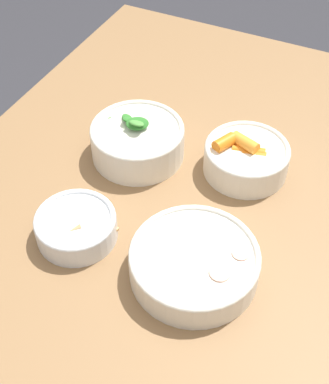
{
  "coord_description": "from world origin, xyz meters",
  "views": [
    {
      "loc": [
        0.53,
        0.21,
        1.42
      ],
      "look_at": [
        -0.02,
        -0.05,
        0.78
      ],
      "focal_mm": 50.0,
      "sensor_mm": 36.0,
      "label": 1
    }
  ],
  "objects_px": {
    "bowl_carrots": "(246,158)",
    "bowl_cookies": "(76,226)",
    "bowl_beans_hotdog": "(194,263)",
    "bowl_greens": "(137,140)"
  },
  "relations": [
    {
      "from": "bowl_greens",
      "to": "bowl_carrots",
      "type": "bearing_deg",
      "value": 102.94
    },
    {
      "from": "bowl_greens",
      "to": "bowl_cookies",
      "type": "height_order",
      "value": "bowl_greens"
    },
    {
      "from": "bowl_beans_hotdog",
      "to": "bowl_cookies",
      "type": "bearing_deg",
      "value": -85.95
    },
    {
      "from": "bowl_carrots",
      "to": "bowl_cookies",
      "type": "bearing_deg",
      "value": -36.31
    },
    {
      "from": "bowl_carrots",
      "to": "bowl_greens",
      "type": "bearing_deg",
      "value": -77.06
    },
    {
      "from": "bowl_greens",
      "to": "bowl_cookies",
      "type": "bearing_deg",
      "value": 0.92
    },
    {
      "from": "bowl_beans_hotdog",
      "to": "bowl_carrots",
      "type": "bearing_deg",
      "value": -178.48
    },
    {
      "from": "bowl_greens",
      "to": "bowl_beans_hotdog",
      "type": "xyz_separation_m",
      "value": [
        0.2,
        0.2,
        -0.01
      ]
    },
    {
      "from": "bowl_carrots",
      "to": "bowl_greens",
      "type": "relative_size",
      "value": 0.88
    },
    {
      "from": "bowl_carrots",
      "to": "bowl_greens",
      "type": "height_order",
      "value": "bowl_greens"
    }
  ]
}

